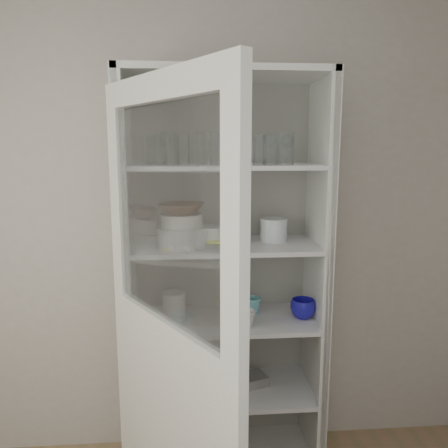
% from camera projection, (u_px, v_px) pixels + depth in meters
% --- Properties ---
extents(wall_back, '(3.60, 0.02, 2.60)m').
position_uv_depth(wall_back, '(185.00, 228.00, 2.42)').
color(wall_back, beige).
rests_on(wall_back, ground).
extents(pantry_cabinet, '(1.00, 0.45, 2.10)m').
position_uv_depth(pantry_cabinet, '(223.00, 299.00, 2.34)').
color(pantry_cabinet, beige).
rests_on(pantry_cabinet, floor).
extents(cupboard_door, '(0.51, 0.78, 2.00)m').
position_uv_depth(cupboard_door, '(169.00, 377.00, 1.67)').
color(cupboard_door, beige).
rests_on(cupboard_door, floor).
extents(tumbler_0, '(0.07, 0.07, 0.15)m').
position_uv_depth(tumbler_0, '(172.00, 149.00, 1.99)').
color(tumbler_0, silver).
rests_on(tumbler_0, shelf_glass).
extents(tumbler_1, '(0.09, 0.09, 0.15)m').
position_uv_depth(tumbler_1, '(155.00, 148.00, 2.00)').
color(tumbler_1, silver).
rests_on(tumbler_1, shelf_glass).
extents(tumbler_2, '(0.08, 0.08, 0.14)m').
position_uv_depth(tumbler_2, '(217.00, 149.00, 1.98)').
color(tumbler_2, silver).
rests_on(tumbler_2, shelf_glass).
extents(tumbler_3, '(0.09, 0.09, 0.13)m').
position_uv_depth(tumbler_3, '(260.00, 150.00, 2.03)').
color(tumbler_3, silver).
rests_on(tumbler_3, shelf_glass).
extents(tumbler_4, '(0.10, 0.10, 0.15)m').
position_uv_depth(tumbler_4, '(237.00, 149.00, 2.03)').
color(tumbler_4, silver).
rests_on(tumbler_4, shelf_glass).
extents(tumbler_5, '(0.08, 0.08, 0.14)m').
position_uv_depth(tumbler_5, '(270.00, 150.00, 2.01)').
color(tumbler_5, silver).
rests_on(tumbler_5, shelf_glass).
extents(tumbler_6, '(0.09, 0.09, 0.15)m').
position_uv_depth(tumbler_6, '(286.00, 148.00, 2.01)').
color(tumbler_6, silver).
rests_on(tumbler_6, shelf_glass).
extents(tumbler_7, '(0.08, 0.08, 0.14)m').
position_uv_depth(tumbler_7, '(158.00, 150.00, 2.08)').
color(tumbler_7, silver).
rests_on(tumbler_7, shelf_glass).
extents(tumbler_8, '(0.09, 0.09, 0.14)m').
position_uv_depth(tumbler_8, '(198.00, 149.00, 2.10)').
color(tumbler_8, silver).
rests_on(tumbler_8, shelf_glass).
extents(tumbler_9, '(0.07, 0.07, 0.14)m').
position_uv_depth(tumbler_9, '(183.00, 150.00, 2.12)').
color(tumbler_9, silver).
rests_on(tumbler_9, shelf_glass).
extents(goblet_0, '(0.08, 0.08, 0.17)m').
position_uv_depth(goblet_0, '(164.00, 146.00, 2.22)').
color(goblet_0, silver).
rests_on(goblet_0, shelf_glass).
extents(goblet_1, '(0.08, 0.08, 0.17)m').
position_uv_depth(goblet_1, '(227.00, 146.00, 2.21)').
color(goblet_1, silver).
rests_on(goblet_1, shelf_glass).
extents(goblet_2, '(0.07, 0.07, 0.17)m').
position_uv_depth(goblet_2, '(268.00, 147.00, 2.22)').
color(goblet_2, silver).
rests_on(goblet_2, shelf_glass).
extents(goblet_3, '(0.07, 0.07, 0.16)m').
position_uv_depth(goblet_3, '(287.00, 147.00, 2.23)').
color(goblet_3, silver).
rests_on(goblet_3, shelf_glass).
extents(plate_stack_front, '(0.25, 0.25, 0.10)m').
position_uv_depth(plate_stack_front, '(182.00, 236.00, 2.15)').
color(plate_stack_front, silver).
rests_on(plate_stack_front, shelf_plates).
extents(plate_stack_back, '(0.22, 0.22, 0.07)m').
position_uv_depth(plate_stack_back, '(186.00, 233.00, 2.30)').
color(plate_stack_back, silver).
rests_on(plate_stack_back, shelf_plates).
extents(cream_bowl, '(0.25, 0.25, 0.06)m').
position_uv_depth(cream_bowl, '(182.00, 220.00, 2.13)').
color(cream_bowl, silver).
rests_on(cream_bowl, plate_stack_front).
extents(terracotta_bowl, '(0.25, 0.25, 0.05)m').
position_uv_depth(terracotta_bowl, '(182.00, 209.00, 2.12)').
color(terracotta_bowl, '#4B2C1A').
rests_on(terracotta_bowl, cream_bowl).
extents(glass_platter, '(0.39, 0.39, 0.02)m').
position_uv_depth(glass_platter, '(212.00, 242.00, 2.20)').
color(glass_platter, silver).
rests_on(glass_platter, shelf_plates).
extents(yellow_trivet, '(0.21, 0.21, 0.01)m').
position_uv_depth(yellow_trivet, '(212.00, 239.00, 2.20)').
color(yellow_trivet, yellow).
rests_on(yellow_trivet, glass_platter).
extents(white_ramekin, '(0.14, 0.14, 0.06)m').
position_uv_depth(white_ramekin, '(211.00, 232.00, 2.19)').
color(white_ramekin, silver).
rests_on(white_ramekin, yellow_trivet).
extents(grey_bowl_stack, '(0.14, 0.14, 0.12)m').
position_uv_depth(grey_bowl_stack, '(274.00, 230.00, 2.26)').
color(grey_bowl_stack, silver).
rests_on(grey_bowl_stack, shelf_plates).
extents(mug_blue, '(0.16, 0.16, 0.10)m').
position_uv_depth(mug_blue, '(303.00, 309.00, 2.27)').
color(mug_blue, '#121A92').
rests_on(mug_blue, shelf_mugs).
extents(mug_teal, '(0.10, 0.10, 0.09)m').
position_uv_depth(mug_teal, '(253.00, 305.00, 2.35)').
color(mug_teal, teal).
rests_on(mug_teal, shelf_mugs).
extents(mug_white, '(0.11, 0.11, 0.09)m').
position_uv_depth(mug_white, '(246.00, 319.00, 2.16)').
color(mug_white, silver).
rests_on(mug_white, shelf_mugs).
extents(teal_jar, '(0.08, 0.08, 0.10)m').
position_uv_depth(teal_jar, '(239.00, 306.00, 2.31)').
color(teal_jar, teal).
rests_on(teal_jar, shelf_mugs).
extents(measuring_cups, '(0.09, 0.09, 0.04)m').
position_uv_depth(measuring_cups, '(154.00, 322.00, 2.19)').
color(measuring_cups, silver).
rests_on(measuring_cups, shelf_mugs).
extents(white_canister, '(0.14, 0.14, 0.14)m').
position_uv_depth(white_canister, '(174.00, 306.00, 2.26)').
color(white_canister, silver).
rests_on(white_canister, shelf_mugs).
extents(cream_dish, '(0.28, 0.28, 0.07)m').
position_uv_depth(cream_dish, '(226.00, 384.00, 2.33)').
color(cream_dish, silver).
rests_on(cream_dish, shelf_bot).
extents(tin_box, '(0.21, 0.18, 0.05)m').
position_uv_depth(tin_box, '(250.00, 380.00, 2.38)').
color(tin_box, '#A1A1A1').
rests_on(tin_box, shelf_bot).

